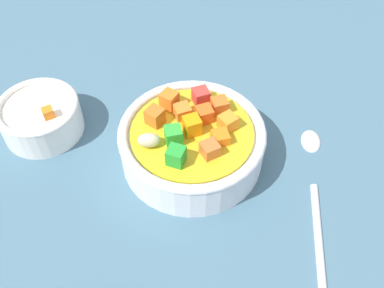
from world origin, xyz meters
TOP-DOWN VIEW (x-y plane):
  - ground_plane at (0.00, 0.00)cm, footprint 140.00×140.00cm
  - soup_bowl_main at (0.02, 0.01)cm, footprint 15.35×15.35cm
  - spoon at (-5.95, -11.91)cm, footprint 20.02×7.12cm
  - side_bowl_small at (7.04, 16.10)cm, footprint 9.13×9.13cm

SIDE VIEW (x-z plane):
  - ground_plane at x=0.00cm, z-range -2.00..0.00cm
  - spoon at x=-5.95cm, z-range -0.05..0.92cm
  - side_bowl_small at x=7.04cm, z-range -0.22..4.50cm
  - soup_bowl_main at x=0.02cm, z-range -0.45..5.74cm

